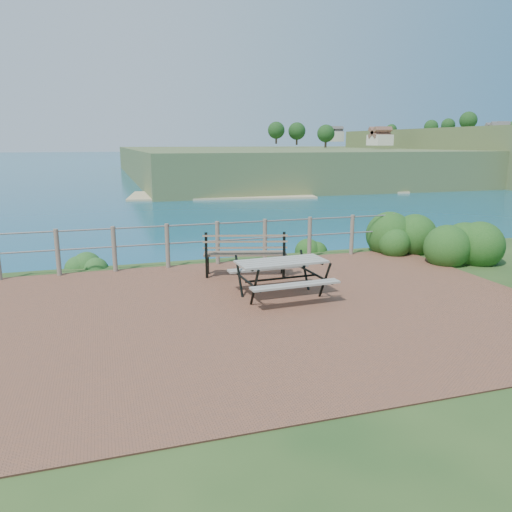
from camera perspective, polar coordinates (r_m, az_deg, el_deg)
The scene contains 10 objects.
ground at distance 8.54m, azimuth 0.74°, elevation -6.16°, with size 10.00×7.00×0.12m, color brown.
ocean at distance 207.71m, azimuth -16.97°, elevation 11.59°, with size 1200.00×1200.00×0.00m, color #125C71.
safety_railing at distance 11.52m, azimuth -4.42°, elevation 1.77°, with size 9.40×0.10×1.00m.
distant_bay at distance 273.98m, azimuth 22.99°, elevation 11.00°, with size 290.00×232.36×24.00m.
picnic_table at distance 9.07m, azimuth 2.91°, elevation -2.15°, with size 1.64×1.39×0.68m.
park_bench at distance 10.47m, azimuth -1.26°, elevation 1.07°, with size 1.78×0.87×0.98m.
shrub_right_front at distance 12.77m, azimuth 22.03°, elevation -0.67°, with size 1.43×1.43×2.03m, color #164415.
shrub_right_edge at distance 13.32m, azimuth 16.59°, elevation 0.27°, with size 1.24×1.24×1.76m, color #164415.
shrub_lip_west at distance 12.09m, azimuth -18.71°, elevation -1.13°, with size 0.70×0.70×0.41m, color #285821.
shrub_lip_east at distance 13.29m, azimuth 5.83°, elevation 0.72°, with size 0.76×0.76×0.50m, color #164415.
Camera 1 is at (-2.51, -7.67, 2.79)m, focal length 35.00 mm.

